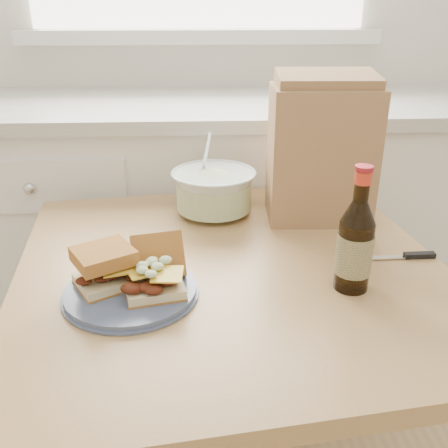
{
  "coord_description": "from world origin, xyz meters",
  "views": [
    {
      "loc": [
        -0.01,
        0.01,
        1.25
      ],
      "look_at": [
        0.04,
        0.96,
        0.82
      ],
      "focal_mm": 40.0,
      "sensor_mm": 36.0,
      "label": 1
    }
  ],
  "objects_px": {
    "coleslaw_bowl": "(214,193)",
    "dining_table": "(231,308)",
    "paper_bag": "(321,155)",
    "beer_bottle": "(355,245)",
    "plate": "(131,291)"
  },
  "relations": [
    {
      "from": "dining_table",
      "to": "paper_bag",
      "type": "bearing_deg",
      "value": 39.01
    },
    {
      "from": "dining_table",
      "to": "coleslaw_bowl",
      "type": "height_order",
      "value": "coleslaw_bowl"
    },
    {
      "from": "coleslaw_bowl",
      "to": "dining_table",
      "type": "bearing_deg",
      "value": -84.37
    },
    {
      "from": "beer_bottle",
      "to": "paper_bag",
      "type": "distance_m",
      "value": 0.36
    },
    {
      "from": "dining_table",
      "to": "plate",
      "type": "distance_m",
      "value": 0.25
    },
    {
      "from": "coleslaw_bowl",
      "to": "paper_bag",
      "type": "xyz_separation_m",
      "value": [
        0.26,
        -0.03,
        0.11
      ]
    },
    {
      "from": "plate",
      "to": "paper_bag",
      "type": "xyz_separation_m",
      "value": [
        0.43,
        0.36,
        0.16
      ]
    },
    {
      "from": "coleslaw_bowl",
      "to": "beer_bottle",
      "type": "xyz_separation_m",
      "value": [
        0.25,
        -0.38,
        0.04
      ]
    },
    {
      "from": "beer_bottle",
      "to": "paper_bag",
      "type": "height_order",
      "value": "paper_bag"
    },
    {
      "from": "dining_table",
      "to": "paper_bag",
      "type": "distance_m",
      "value": 0.44
    },
    {
      "from": "paper_bag",
      "to": "coleslaw_bowl",
      "type": "bearing_deg",
      "value": 174.78
    },
    {
      "from": "coleslaw_bowl",
      "to": "beer_bottle",
      "type": "relative_size",
      "value": 0.88
    },
    {
      "from": "dining_table",
      "to": "beer_bottle",
      "type": "bearing_deg",
      "value": -32.14
    },
    {
      "from": "dining_table",
      "to": "plate",
      "type": "relative_size",
      "value": 4.0
    },
    {
      "from": "coleslaw_bowl",
      "to": "beer_bottle",
      "type": "bearing_deg",
      "value": -56.77
    }
  ]
}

